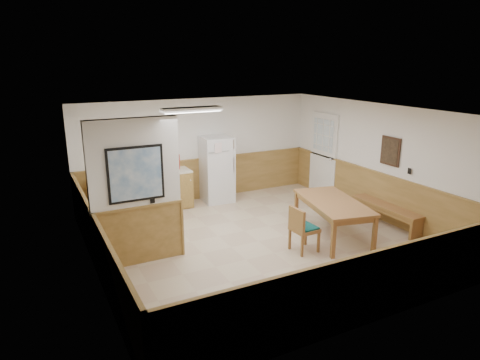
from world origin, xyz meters
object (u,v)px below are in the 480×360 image
refrigerator (217,169)px  dining_chair (301,226)px  dining_bench (386,210)px  soap_bottle (105,173)px  dining_table (333,205)px  fire_extinguisher (177,161)px

refrigerator → dining_chair: refrigerator is taller
dining_bench → soap_bottle: soap_bottle is taller
dining_chair → soap_bottle: bearing=126.0°
dining_chair → refrigerator: bearing=89.7°
refrigerator → dining_chair: (0.14, -3.37, -0.31)m
dining_table → soap_bottle: bearing=152.0°
dining_bench → soap_bottle: (-5.11, 3.21, 0.67)m
dining_bench → fire_extinguisher: bearing=136.4°
refrigerator → dining_table: (1.08, -3.10, -0.14)m
fire_extinguisher → dining_chair: bearing=-83.1°
dining_table → soap_bottle: soap_bottle is taller
dining_table → dining_bench: dining_table is taller
refrigerator → soap_bottle: size_ratio=6.80×
dining_bench → dining_chair: dining_chair is taller
dining_chair → fire_extinguisher: (-1.10, 3.47, 0.59)m
fire_extinguisher → soap_bottle: (-1.66, -0.02, -0.07)m
dining_table → soap_bottle: size_ratio=8.54×
dining_bench → soap_bottle: 6.07m
dining_table → soap_bottle: 4.89m
refrigerator → soap_bottle: 2.63m
fire_extinguisher → soap_bottle: 1.66m
soap_bottle → dining_table: bearing=-40.6°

